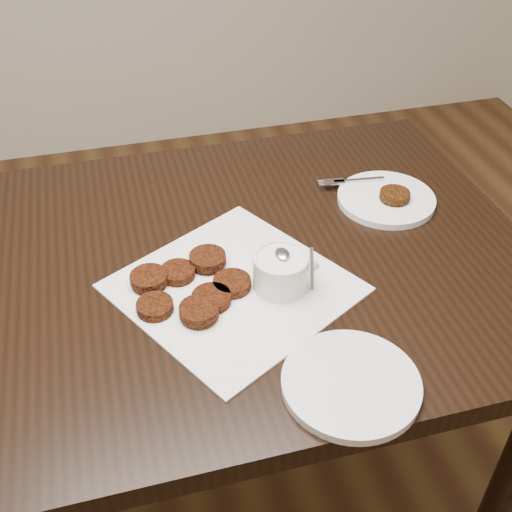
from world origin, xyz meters
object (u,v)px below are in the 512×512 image
(table, at_px, (194,401))
(sauce_ramekin, at_px, (281,256))
(plate_with_patty, at_px, (387,196))
(napkin, at_px, (234,288))
(plate_empty, at_px, (351,384))

(table, xyz_separation_m, sauce_ramekin, (0.15, -0.10, 0.44))
(sauce_ramekin, height_order, plate_with_patty, sauce_ramekin)
(table, distance_m, napkin, 0.39)
(table, bearing_deg, plate_with_patty, 11.77)
(sauce_ramekin, height_order, plate_empty, sauce_ramekin)
(table, xyz_separation_m, plate_with_patty, (0.43, 0.09, 0.39))
(table, bearing_deg, sauce_ramekin, -33.76)
(table, relative_size, sauce_ramekin, 9.99)
(sauce_ramekin, xyz_separation_m, plate_empty, (0.04, -0.23, -0.06))
(table, bearing_deg, napkin, -47.51)
(table, relative_size, plate_with_patty, 6.59)
(table, height_order, plate_empty, plate_empty)
(napkin, bearing_deg, sauce_ramekin, -13.59)
(table, distance_m, sauce_ramekin, 0.48)
(plate_with_patty, bearing_deg, napkin, -153.94)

